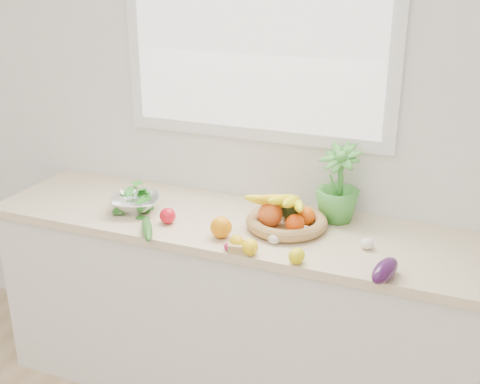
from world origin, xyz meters
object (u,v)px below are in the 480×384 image
at_px(potted_herb, 338,183).
at_px(fruit_basket, 286,217).
at_px(eggplant, 385,270).
at_px(colander_with_spinach, 135,200).
at_px(apple, 168,216).
at_px(cucumber, 147,229).

relative_size(potted_herb, fruit_basket, 0.78).
distance_m(eggplant, colander_with_spinach, 1.19).
relative_size(fruit_basket, colander_with_spinach, 1.57).
height_order(eggplant, colander_with_spinach, colander_with_spinach).
height_order(potted_herb, fruit_basket, potted_herb).
xyz_separation_m(eggplant, colander_with_spinach, (-1.18, 0.20, 0.02)).
bearing_deg(apple, eggplant, -8.28).
xyz_separation_m(eggplant, cucumber, (-1.00, 0.01, -0.02)).
bearing_deg(apple, fruit_basket, 16.97).
xyz_separation_m(apple, colander_with_spinach, (-0.20, 0.06, 0.02)).
xyz_separation_m(potted_herb, fruit_basket, (-0.18, -0.17, -0.13)).
bearing_deg(colander_with_spinach, apple, -17.01).
bearing_deg(potted_herb, colander_with_spinach, -163.67).
bearing_deg(fruit_basket, eggplant, -31.67).
bearing_deg(apple, colander_with_spinach, 162.99).
bearing_deg(cucumber, fruit_basket, 27.95).
relative_size(apple, cucumber, 0.30).
relative_size(apple, fruit_basket, 0.16).
distance_m(apple, eggplant, 0.98).
distance_m(cucumber, potted_herb, 0.85).
xyz_separation_m(cucumber, fruit_basket, (0.53, 0.28, 0.03)).
xyz_separation_m(cucumber, colander_with_spinach, (-0.17, 0.19, 0.04)).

